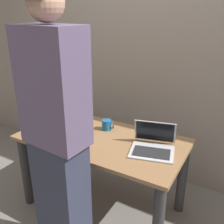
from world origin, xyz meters
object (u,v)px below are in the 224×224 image
beer_bottle_amber (77,121)px  beer_bottle_brown (65,120)px  beer_bottle_dark (73,111)px  coffee_mug (107,125)px  person_figure (57,140)px  laptop (153,145)px

beer_bottle_amber → beer_bottle_brown: bearing=179.5°
beer_bottle_dark → coffee_mug: 0.35m
beer_bottle_brown → coffee_mug: beer_bottle_brown is taller
beer_bottle_dark → person_figure: (0.40, -0.67, 0.11)m
laptop → coffee_mug: 0.50m
beer_bottle_brown → person_figure: bearing=-53.8°
beer_bottle_dark → person_figure: 0.79m
beer_bottle_dark → beer_bottle_brown: bearing=-79.6°
person_figure → coffee_mug: 0.74m
beer_bottle_dark → coffee_mug: size_ratio=2.82×
beer_bottle_amber → coffee_mug: 0.27m
beer_bottle_brown → beer_bottle_amber: beer_bottle_amber is taller
laptop → person_figure: bearing=-125.1°
laptop → beer_bottle_amber: 0.66m
laptop → beer_bottle_amber: bearing=-173.6°
beer_bottle_amber → coffee_mug: (0.17, 0.20, -0.07)m
laptop → beer_bottle_amber: (-0.65, -0.07, 0.08)m
beer_bottle_brown → beer_bottle_amber: 0.14m
beer_bottle_amber → beer_bottle_dark: bearing=136.2°
laptop → person_figure: (-0.41, -0.58, 0.20)m
person_figure → coffee_mug: size_ratio=16.04×
laptop → coffee_mug: (-0.48, 0.13, 0.01)m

